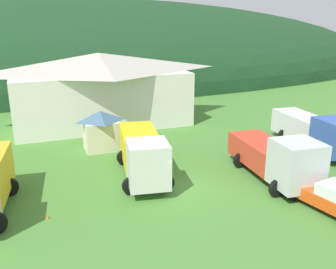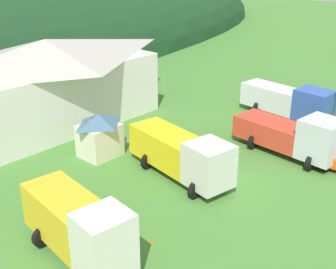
# 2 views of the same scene
# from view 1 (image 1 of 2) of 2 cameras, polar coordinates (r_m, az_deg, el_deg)

# --- Properties ---
(ground_plane) EXTENTS (200.00, 200.00, 0.00)m
(ground_plane) POSITION_cam_1_polar(r_m,az_deg,el_deg) (23.21, 1.96, -8.60)
(ground_plane) COLOR #477F33
(forested_hill_backdrop) EXTENTS (149.15, 60.00, 29.35)m
(forested_hill_backdrop) POSITION_cam_1_polar(r_m,az_deg,el_deg) (76.28, -15.14, 8.90)
(forested_hill_backdrop) COLOR #193D1E
(forested_hill_backdrop) RESTS_ON ground
(depot_building) EXTENTS (18.21, 9.97, 7.15)m
(depot_building) POSITION_cam_1_polar(r_m,az_deg,el_deg) (38.23, -10.53, 7.19)
(depot_building) COLOR white
(depot_building) RESTS_ON ground
(play_shed_cream) EXTENTS (2.90, 2.51, 3.23)m
(play_shed_cream) POSITION_cam_1_polar(r_m,az_deg,el_deg) (30.32, -10.36, 0.72)
(play_shed_cream) COLOR beige
(play_shed_cream) RESTS_ON ground
(flatbed_truck_yellow) EXTENTS (4.07, 8.53, 3.26)m
(flatbed_truck_yellow) POSITION_cam_1_polar(r_m,az_deg,el_deg) (24.51, -3.96, -2.83)
(flatbed_truck_yellow) COLOR silver
(flatbed_truck_yellow) RESTS_ON ground
(tow_truck_silver) EXTENTS (3.81, 8.24, 3.37)m
(tow_truck_silver) POSITION_cam_1_polar(r_m,az_deg,el_deg) (24.86, 16.56, -3.43)
(tow_truck_silver) COLOR silver
(tow_truck_silver) RESTS_ON ground
(box_truck_blue) EXTENTS (3.65, 8.57, 3.16)m
(box_truck_blue) POSITION_cam_1_polar(r_m,az_deg,el_deg) (31.87, 21.78, 0.58)
(box_truck_blue) COLOR #3356AD
(box_truck_blue) RESTS_ON ground
(service_pickup_orange) EXTENTS (2.84, 5.43, 1.66)m
(service_pickup_orange) POSITION_cam_1_polar(r_m,az_deg,el_deg) (22.37, 24.09, -8.88)
(service_pickup_orange) COLOR #E04D16
(service_pickup_orange) RESTS_ON ground
(traffic_cone_near_pickup) EXTENTS (0.36, 0.36, 0.52)m
(traffic_cone_near_pickup) POSITION_cam_1_polar(r_m,az_deg,el_deg) (21.08, -18.15, -12.34)
(traffic_cone_near_pickup) COLOR orange
(traffic_cone_near_pickup) RESTS_ON ground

